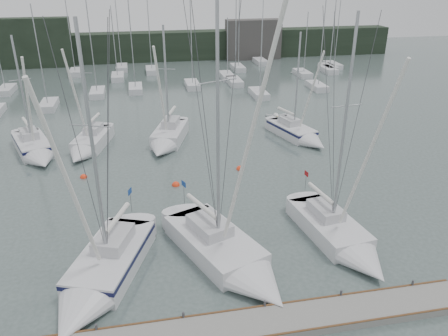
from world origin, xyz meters
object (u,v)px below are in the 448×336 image
object	(u,v)px
buoy_c	(84,177)
sailboat_mid_b	(88,146)
sailboat_mid_a	(35,150)
sailboat_mid_c	(167,140)
sailboat_near_center	(235,261)
buoy_b	(240,169)
sailboat_near_right	(345,241)
sailboat_near_left	(98,279)
sailboat_mid_d	(300,135)
buoy_a	(176,185)

from	to	relation	value
buoy_c	sailboat_mid_b	bearing A→B (deg)	90.98
sailboat_mid_a	sailboat_mid_c	distance (m)	11.76
sailboat_near_center	buoy_b	xyz separation A→B (m)	(3.33, 13.10, -0.58)
sailboat_mid_b	sailboat_near_right	bearing A→B (deg)	-34.55
sailboat_near_left	sailboat_mid_b	bearing A→B (deg)	116.95
buoy_c	sailboat_near_center	bearing A→B (deg)	-55.90
sailboat_mid_d	buoy_c	distance (m)	20.71
sailboat_near_right	buoy_c	distance (m)	21.11
buoy_a	buoy_c	bearing A→B (deg)	158.46
buoy_a	sailboat_mid_b	bearing A→B (deg)	130.60
sailboat_mid_a	sailboat_mid_b	size ratio (longest dim) A/B	0.96
sailboat_mid_d	sailboat_mid_a	bearing A→B (deg)	161.46
sailboat_near_left	sailboat_mid_d	bearing A→B (deg)	66.86
sailboat_mid_a	buoy_c	world-z (taller)	sailboat_mid_a
buoy_b	sailboat_near_right	bearing A→B (deg)	-73.87
sailboat_near_left	sailboat_mid_c	size ratio (longest dim) A/B	1.24
sailboat_near_right	sailboat_mid_d	bearing A→B (deg)	70.21
sailboat_mid_d	buoy_a	world-z (taller)	sailboat_mid_d
sailboat_near_left	sailboat_mid_b	size ratio (longest dim) A/B	1.25
sailboat_near_left	sailboat_near_center	size ratio (longest dim) A/B	0.83
sailboat_near_right	sailboat_mid_c	bearing A→B (deg)	107.94
buoy_a	buoy_c	distance (m)	7.76
sailboat_near_right	sailboat_mid_c	xyz separation A→B (m)	(-9.23, 18.99, 0.08)
sailboat_near_left	buoy_c	distance (m)	14.31
sailboat_near_left	sailboat_mid_b	xyz separation A→B (m)	(-2.21, 19.82, -0.06)
sailboat_mid_d	buoy_b	bearing A→B (deg)	-159.68
sailboat_near_left	sailboat_mid_c	distance (m)	20.47
buoy_a	buoy_b	size ratio (longest dim) A/B	1.01
sailboat_mid_a	buoy_b	world-z (taller)	sailboat_mid_a
sailboat_near_left	sailboat_mid_b	world-z (taller)	sailboat_near_left
sailboat_mid_b	sailboat_mid_d	world-z (taller)	sailboat_mid_b
sailboat_mid_a	sailboat_mid_d	world-z (taller)	sailboat_mid_a
sailboat_mid_d	buoy_b	world-z (taller)	sailboat_mid_d
buoy_c	sailboat_mid_a	bearing A→B (deg)	130.63
sailboat_mid_d	sailboat_near_right	bearing A→B (deg)	-118.90
sailboat_near_center	sailboat_mid_a	bearing A→B (deg)	103.75
sailboat_mid_b	buoy_b	world-z (taller)	sailboat_mid_b
sailboat_near_center	sailboat_near_right	world-z (taller)	sailboat_near_center
sailboat_near_center	sailboat_near_right	xyz separation A→B (m)	(6.92, 0.71, -0.05)
sailboat_mid_c	buoy_b	world-z (taller)	sailboat_mid_c
sailboat_mid_d	sailboat_near_left	bearing A→B (deg)	-150.84
sailboat_near_right	buoy_a	xyz separation A→B (m)	(-9.18, 10.44, -0.53)
sailboat_near_left	sailboat_near_center	xyz separation A→B (m)	(7.37, 0.14, -0.04)
buoy_c	sailboat_near_right	bearing A→B (deg)	-39.02
sailboat_mid_c	sailboat_mid_d	world-z (taller)	sailboat_mid_c
sailboat_near_left	buoy_c	bearing A→B (deg)	119.09
sailboat_near_right	sailboat_mid_d	distance (m)	18.40
sailboat_mid_c	buoy_b	bearing A→B (deg)	-31.87
sailboat_mid_c	buoy_a	bearing A→B (deg)	-72.09
sailboat_near_center	sailboat_mid_a	xyz separation A→B (m)	(-14.07, 19.35, 0.03)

